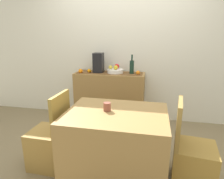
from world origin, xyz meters
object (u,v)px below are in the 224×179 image
coffee_maker (98,63)px  chair_by_corner (192,162)px  wine_bottle (132,67)px  chair_near_window (50,145)px  fruit_bowl (115,71)px  dining_table (116,144)px  sideboard_console (110,97)px  coffee_cup (107,107)px

coffee_maker → chair_by_corner: bearing=-45.6°
wine_bottle → chair_near_window: (-0.78, -1.39, -0.72)m
fruit_bowl → dining_table: fruit_bowl is taller
sideboard_console → dining_table: sideboard_console is taller
coffee_maker → dining_table: bearing=-67.6°
sideboard_console → chair_near_window: 1.46m
dining_table → fruit_bowl: bearing=101.5°
chair_by_corner → coffee_maker: bearing=134.4°
coffee_cup → chair_near_window: (-0.68, -0.03, -0.52)m
coffee_cup → chair_near_window: 0.86m
wine_bottle → dining_table: 1.52m
dining_table → chair_by_corner: (0.78, 0.00, -0.10)m
dining_table → wine_bottle: bearing=90.2°
wine_bottle → coffee_cup: wine_bottle is taller
dining_table → chair_by_corner: bearing=0.1°
coffee_maker → dining_table: coffee_maker is taller
wine_bottle → sideboard_console: bearing=180.0°
sideboard_console → coffee_cup: 1.44m
wine_bottle → chair_near_window: size_ratio=0.35×
sideboard_console → wine_bottle: bearing=-0.0°
wine_bottle → chair_near_window: bearing=-119.2°
dining_table → chair_near_window: size_ratio=1.16×
coffee_maker → chair_near_window: size_ratio=0.37×
wine_bottle → chair_by_corner: 1.75m
fruit_bowl → coffee_cup: size_ratio=3.02×
chair_near_window → chair_by_corner: size_ratio=1.00×
wine_bottle → coffee_cup: size_ratio=3.58×
fruit_bowl → coffee_cup: fruit_bowl is taller
fruit_bowl → chair_by_corner: 1.87m
coffee_maker → coffee_cup: bearing=-70.9°
fruit_bowl → coffee_cup: 1.38m
fruit_bowl → chair_near_window: size_ratio=0.30×
sideboard_console → fruit_bowl: bearing=0.0°
sideboard_console → dining_table: size_ratio=1.14×
wine_bottle → coffee_maker: (-0.57, 0.00, 0.05)m
dining_table → chair_near_window: (-0.78, -0.00, -0.10)m
fruit_bowl → sideboard_console: bearing=180.0°
chair_near_window → coffee_cup: bearing=2.2°
wine_bottle → coffee_cup: (-0.10, -1.37, -0.21)m
wine_bottle → dining_table: wine_bottle is taller
wine_bottle → coffee_maker: size_ratio=0.95×
coffee_cup → wine_bottle: bearing=86.0°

